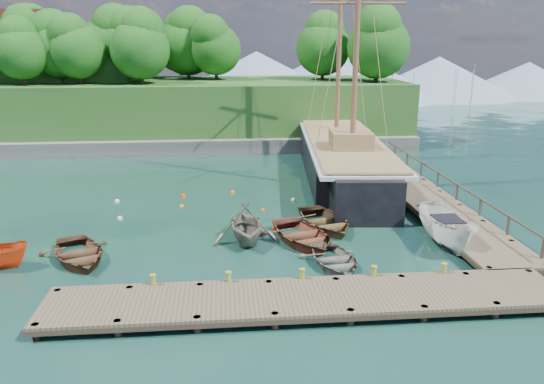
{
  "coord_description": "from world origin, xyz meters",
  "views": [
    {
      "loc": [
        -1.05,
        -24.74,
        10.05
      ],
      "look_at": [
        1.51,
        2.94,
        2.0
      ],
      "focal_mm": 35.0,
      "sensor_mm": 36.0,
      "label": 1
    }
  ],
  "objects_px": {
    "rowboat_0": "(79,260)",
    "rowboat_2": "(302,242)",
    "cabin_boat_white": "(445,245)",
    "schooner": "(343,160)",
    "rowboat_3": "(334,266)",
    "rowboat_4": "(325,228)",
    "rowboat_1": "(246,241)"
  },
  "relations": [
    {
      "from": "rowboat_0",
      "to": "rowboat_2",
      "type": "distance_m",
      "value": 10.91
    },
    {
      "from": "cabin_boat_white",
      "to": "schooner",
      "type": "bearing_deg",
      "value": 98.79
    },
    {
      "from": "rowboat_3",
      "to": "cabin_boat_white",
      "type": "distance_m",
      "value": 6.43
    },
    {
      "from": "rowboat_2",
      "to": "rowboat_3",
      "type": "distance_m",
      "value": 3.22
    },
    {
      "from": "rowboat_0",
      "to": "rowboat_3",
      "type": "distance_m",
      "value": 12.0
    },
    {
      "from": "rowboat_3",
      "to": "schooner",
      "type": "distance_m",
      "value": 17.05
    },
    {
      "from": "rowboat_3",
      "to": "rowboat_4",
      "type": "xyz_separation_m",
      "value": [
        0.52,
        5.13,
        0.0
      ]
    },
    {
      "from": "rowboat_1",
      "to": "rowboat_4",
      "type": "height_order",
      "value": "rowboat_1"
    },
    {
      "from": "rowboat_0",
      "to": "rowboat_4",
      "type": "distance_m",
      "value": 12.86
    },
    {
      "from": "rowboat_1",
      "to": "schooner",
      "type": "distance_m",
      "value": 15.34
    },
    {
      "from": "rowboat_1",
      "to": "rowboat_2",
      "type": "xyz_separation_m",
      "value": [
        2.89,
        -0.42,
        0.0
      ]
    },
    {
      "from": "rowboat_0",
      "to": "rowboat_2",
      "type": "height_order",
      "value": "rowboat_2"
    },
    {
      "from": "rowboat_0",
      "to": "rowboat_1",
      "type": "height_order",
      "value": "rowboat_1"
    },
    {
      "from": "rowboat_4",
      "to": "schooner",
      "type": "height_order",
      "value": "schooner"
    },
    {
      "from": "rowboat_0",
      "to": "rowboat_1",
      "type": "bearing_deg",
      "value": -11.93
    },
    {
      "from": "rowboat_0",
      "to": "schooner",
      "type": "height_order",
      "value": "schooner"
    },
    {
      "from": "rowboat_4",
      "to": "cabin_boat_white",
      "type": "bearing_deg",
      "value": -43.19
    },
    {
      "from": "rowboat_0",
      "to": "rowboat_2",
      "type": "xyz_separation_m",
      "value": [
        10.83,
        1.32,
        0.0
      ]
    },
    {
      "from": "rowboat_1",
      "to": "rowboat_4",
      "type": "distance_m",
      "value": 4.75
    },
    {
      "from": "rowboat_1",
      "to": "schooner",
      "type": "bearing_deg",
      "value": 54.01
    },
    {
      "from": "cabin_boat_white",
      "to": "schooner",
      "type": "distance_m",
      "value": 14.76
    },
    {
      "from": "rowboat_2",
      "to": "cabin_boat_white",
      "type": "height_order",
      "value": "cabin_boat_white"
    },
    {
      "from": "rowboat_1",
      "to": "rowboat_3",
      "type": "relative_size",
      "value": 1.02
    },
    {
      "from": "rowboat_0",
      "to": "rowboat_4",
      "type": "relative_size",
      "value": 0.93
    },
    {
      "from": "rowboat_1",
      "to": "rowboat_3",
      "type": "bearing_deg",
      "value": -45.98
    },
    {
      "from": "rowboat_1",
      "to": "rowboat_3",
      "type": "height_order",
      "value": "rowboat_1"
    },
    {
      "from": "rowboat_0",
      "to": "rowboat_4",
      "type": "bearing_deg",
      "value": -8.96
    },
    {
      "from": "rowboat_1",
      "to": "schooner",
      "type": "xyz_separation_m",
      "value": [
        7.97,
        13.05,
        1.23
      ]
    },
    {
      "from": "rowboat_4",
      "to": "cabin_boat_white",
      "type": "height_order",
      "value": "cabin_boat_white"
    },
    {
      "from": "cabin_boat_white",
      "to": "rowboat_4",
      "type": "bearing_deg",
      "value": 151.15
    },
    {
      "from": "rowboat_2",
      "to": "rowboat_4",
      "type": "height_order",
      "value": "rowboat_2"
    },
    {
      "from": "rowboat_4",
      "to": "schooner",
      "type": "relative_size",
      "value": 0.16
    }
  ]
}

